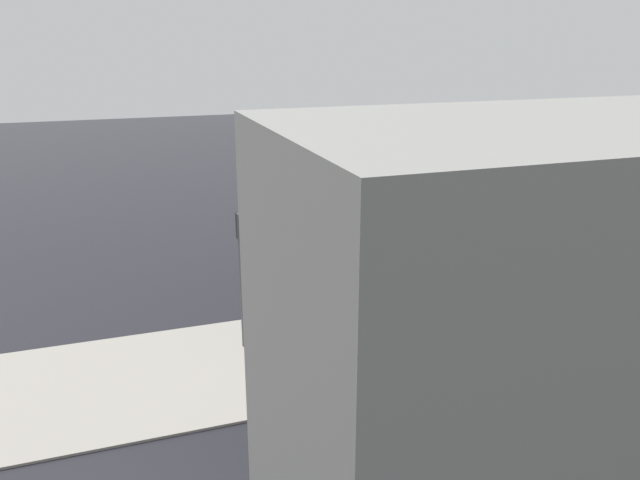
# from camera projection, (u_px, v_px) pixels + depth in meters

# --- Properties ---
(ground_plane) EXTENTS (60.00, 60.00, 0.00)m
(ground_plane) POSITION_uv_depth(u_px,v_px,m) (403.00, 252.00, 15.49)
(ground_plane) COLOR black
(kerb_strip) EXTENTS (24.00, 3.20, 0.04)m
(kerb_strip) POSITION_uv_depth(u_px,v_px,m) (502.00, 321.00, 11.71)
(kerb_strip) COLOR gray
(kerb_strip) RESTS_ON ground
(moving_hatchback) EXTENTS (4.22, 2.72, 2.06)m
(moving_hatchback) POSITION_uv_depth(u_px,v_px,m) (365.00, 218.00, 14.68)
(moving_hatchback) COLOR blue
(moving_hatchback) RESTS_ON ground
(fire_hydrant) EXTENTS (0.42, 0.31, 0.80)m
(fire_hydrant) POSITION_uv_depth(u_px,v_px,m) (318.00, 284.00, 12.45)
(fire_hydrant) COLOR gold
(fire_hydrant) RESTS_ON ground
(pedestrian) EXTENTS (0.34, 0.55, 1.62)m
(pedestrian) POSITION_uv_depth(u_px,v_px,m) (285.00, 266.00, 11.84)
(pedestrian) COLOR blue
(pedestrian) RESTS_ON ground
(metal_railing) EXTENTS (10.41, 0.04, 1.05)m
(metal_railing) POSITION_uv_depth(u_px,v_px,m) (582.00, 317.00, 10.21)
(metal_railing) COLOR #B7BABF
(metal_railing) RESTS_ON ground
(sign_post) EXTENTS (0.07, 0.44, 2.40)m
(sign_post) POSITION_uv_depth(u_px,v_px,m) (241.00, 262.00, 10.25)
(sign_post) COLOR #4C4C51
(sign_post) RESTS_ON ground
(puddle_patch) EXTENTS (3.43, 3.43, 0.01)m
(puddle_patch) POSITION_uv_depth(u_px,v_px,m) (362.00, 256.00, 15.19)
(puddle_patch) COLOR black
(puddle_patch) RESTS_ON ground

